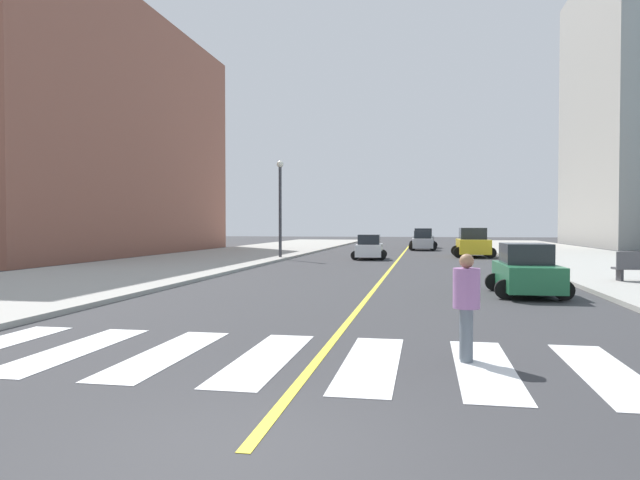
{
  "coord_description": "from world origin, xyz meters",
  "views": [
    {
      "loc": [
        1.77,
        -5.4,
        2.26
      ],
      "look_at": [
        -4.49,
        28.74,
        1.38
      ],
      "focal_mm": 32.31,
      "sensor_mm": 36.0,
      "label": 1
    }
  ],
  "objects_px": {
    "car_white_second": "(369,248)",
    "street_lamp": "(280,199)",
    "car_green_fourth": "(526,271)",
    "car_yellow_third": "(473,243)",
    "pedestrian_crossing": "(466,302)",
    "car_silver_nearest": "(422,241)",
    "park_bench": "(639,267)",
    "car_gray_fifth": "(423,239)"
  },
  "relations": [
    {
      "from": "car_white_second",
      "to": "street_lamp",
      "type": "relative_size",
      "value": 0.59
    },
    {
      "from": "car_green_fourth",
      "to": "street_lamp",
      "type": "bearing_deg",
      "value": -55.6
    },
    {
      "from": "car_yellow_third",
      "to": "street_lamp",
      "type": "relative_size",
      "value": 0.73
    },
    {
      "from": "pedestrian_crossing",
      "to": "car_silver_nearest",
      "type": "bearing_deg",
      "value": 179.68
    },
    {
      "from": "pedestrian_crossing",
      "to": "street_lamp",
      "type": "xyz_separation_m",
      "value": [
        -10.23,
        27.57,
        3.02
      ]
    },
    {
      "from": "car_white_second",
      "to": "park_bench",
      "type": "relative_size",
      "value": 2.05
    },
    {
      "from": "car_silver_nearest",
      "to": "pedestrian_crossing",
      "type": "xyz_separation_m",
      "value": [
        0.94,
        -43.63,
        0.15
      ]
    },
    {
      "from": "car_gray_fifth",
      "to": "pedestrian_crossing",
      "type": "xyz_separation_m",
      "value": [
        0.91,
        -49.44,
        0.07
      ]
    },
    {
      "from": "car_white_second",
      "to": "street_lamp",
      "type": "bearing_deg",
      "value": -171.78
    },
    {
      "from": "car_silver_nearest",
      "to": "car_white_second",
      "type": "height_order",
      "value": "car_silver_nearest"
    },
    {
      "from": "park_bench",
      "to": "car_gray_fifth",
      "type": "bearing_deg",
      "value": 8.05
    },
    {
      "from": "car_green_fourth",
      "to": "car_white_second",
      "type": "bearing_deg",
      "value": -71.16
    },
    {
      "from": "car_white_second",
      "to": "pedestrian_crossing",
      "type": "distance_m",
      "value": 28.99
    },
    {
      "from": "car_silver_nearest",
      "to": "car_gray_fifth",
      "type": "relative_size",
      "value": 0.9
    },
    {
      "from": "car_gray_fifth",
      "to": "park_bench",
      "type": "relative_size",
      "value": 2.43
    },
    {
      "from": "car_gray_fifth",
      "to": "car_green_fourth",
      "type": "bearing_deg",
      "value": 93.2
    },
    {
      "from": "car_green_fourth",
      "to": "park_bench",
      "type": "distance_m",
      "value": 6.2
    },
    {
      "from": "car_silver_nearest",
      "to": "car_yellow_third",
      "type": "relative_size",
      "value": 0.86
    },
    {
      "from": "car_yellow_third",
      "to": "car_gray_fifth",
      "type": "relative_size",
      "value": 1.05
    },
    {
      "from": "car_white_second",
      "to": "car_silver_nearest",
      "type": "bearing_deg",
      "value": 74.77
    },
    {
      "from": "car_gray_fifth",
      "to": "park_bench",
      "type": "xyz_separation_m",
      "value": [
        8.21,
        -35.69,
        -0.23
      ]
    },
    {
      "from": "car_green_fourth",
      "to": "car_gray_fifth",
      "type": "xyz_separation_m",
      "value": [
        -3.47,
        39.69,
        0.14
      ]
    },
    {
      "from": "car_yellow_third",
      "to": "pedestrian_crossing",
      "type": "xyz_separation_m",
      "value": [
        -2.69,
        -32.84,
        0.01
      ]
    },
    {
      "from": "car_yellow_third",
      "to": "car_gray_fifth",
      "type": "xyz_separation_m",
      "value": [
        -3.6,
        16.6,
        -0.06
      ]
    },
    {
      "from": "park_bench",
      "to": "car_yellow_third",
      "type": "bearing_deg",
      "value": 8.67
    },
    {
      "from": "car_yellow_third",
      "to": "car_green_fourth",
      "type": "xyz_separation_m",
      "value": [
        -0.13,
        -23.09,
        -0.2
      ]
    },
    {
      "from": "car_white_second",
      "to": "pedestrian_crossing",
      "type": "height_order",
      "value": "pedestrian_crossing"
    },
    {
      "from": "car_gray_fifth",
      "to": "street_lamp",
      "type": "relative_size",
      "value": 0.7
    },
    {
      "from": "car_silver_nearest",
      "to": "car_green_fourth",
      "type": "bearing_deg",
      "value": 94.23
    },
    {
      "from": "car_white_second",
      "to": "car_gray_fifth",
      "type": "relative_size",
      "value": 0.84
    },
    {
      "from": "car_white_second",
      "to": "car_gray_fifth",
      "type": "distance_m",
      "value": 21.07
    },
    {
      "from": "car_white_second",
      "to": "car_gray_fifth",
      "type": "xyz_separation_m",
      "value": [
        3.45,
        20.78,
        0.15
      ]
    },
    {
      "from": "car_silver_nearest",
      "to": "car_white_second",
      "type": "bearing_deg",
      "value": 75.45
    },
    {
      "from": "car_white_second",
      "to": "car_gray_fifth",
      "type": "height_order",
      "value": "car_gray_fifth"
    },
    {
      "from": "pedestrian_crossing",
      "to": "street_lamp",
      "type": "distance_m",
      "value": 29.56
    },
    {
      "from": "car_yellow_third",
      "to": "park_bench",
      "type": "distance_m",
      "value": 19.65
    },
    {
      "from": "car_green_fourth",
      "to": "street_lamp",
      "type": "xyz_separation_m",
      "value": [
        -12.79,
        17.81,
        3.22
      ]
    },
    {
      "from": "park_bench",
      "to": "car_silver_nearest",
      "type": "bearing_deg",
      "value": 10.51
    },
    {
      "from": "car_silver_nearest",
      "to": "pedestrian_crossing",
      "type": "relative_size",
      "value": 2.25
    },
    {
      "from": "car_yellow_third",
      "to": "car_green_fourth",
      "type": "height_order",
      "value": "car_yellow_third"
    },
    {
      "from": "car_silver_nearest",
      "to": "car_gray_fifth",
      "type": "distance_m",
      "value": 5.81
    },
    {
      "from": "car_yellow_third",
      "to": "car_green_fourth",
      "type": "distance_m",
      "value": 23.09
    }
  ]
}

